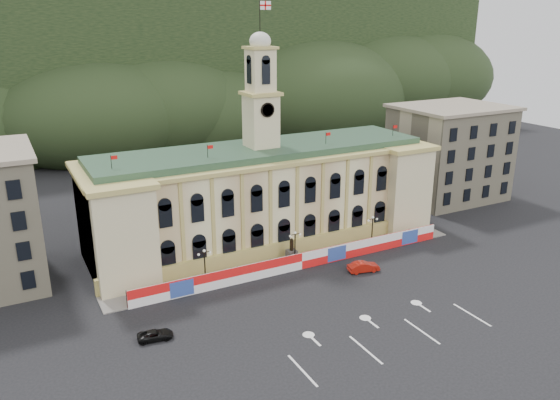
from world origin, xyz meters
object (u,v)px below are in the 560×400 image
red_sedan (363,267)px  black_suv (155,335)px  lamp_center (295,245)px  statue (292,254)px

red_sedan → black_suv: bearing=107.8°
red_sedan → lamp_center: bearing=58.7°
black_suv → lamp_center: bearing=-57.6°
statue → red_sedan: size_ratio=0.77×
statue → black_suv: (-23.81, -11.23, -0.63)m
statue → lamp_center: 2.14m
lamp_center → statue: bearing=90.0°
statue → black_suv: size_ratio=0.87×
statue → lamp_center: bearing=-90.0°
black_suv → red_sedan: bearing=-74.8°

